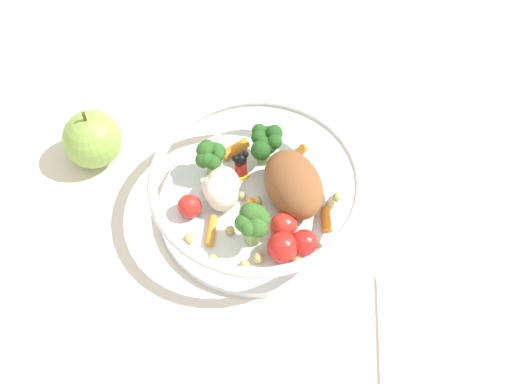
{
  "coord_description": "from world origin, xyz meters",
  "views": [
    {
      "loc": [
        0.37,
        0.11,
        0.59
      ],
      "look_at": [
        0.02,
        0.01,
        0.03
      ],
      "focal_mm": 43.61,
      "sensor_mm": 36.0,
      "label": 1
    }
  ],
  "objects": [
    {
      "name": "ground_plane",
      "position": [
        0.0,
        0.0,
        0.0
      ],
      "size": [
        2.4,
        2.4,
        0.0
      ],
      "primitive_type": "plane",
      "color": "silver"
    },
    {
      "name": "food_container",
      "position": [
        0.02,
        0.01,
        0.03
      ],
      "size": [
        0.23,
        0.23,
        0.07
      ],
      "color": "white",
      "rests_on": "ground_plane"
    },
    {
      "name": "loose_apple",
      "position": [
        -0.0,
        -0.19,
        0.03
      ],
      "size": [
        0.07,
        0.07,
        0.08
      ],
      "color": "#8CB74C",
      "rests_on": "ground_plane"
    },
    {
      "name": "folded_napkin",
      "position": [
        0.12,
        0.23,
        0.0
      ],
      "size": [
        0.17,
        0.16,
        0.01
      ],
      "primitive_type": "cube",
      "rotation": [
        0.0,
        0.0,
        0.21
      ],
      "color": "silver",
      "rests_on": "ground_plane"
    }
  ]
}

